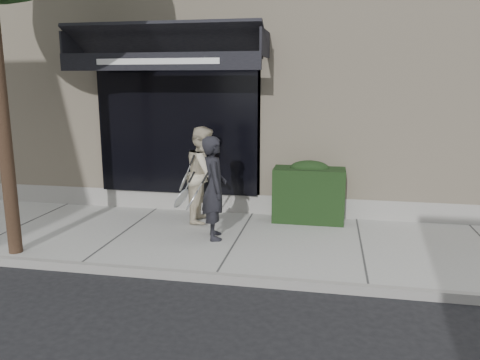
# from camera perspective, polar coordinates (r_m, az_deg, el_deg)

# --- Properties ---
(ground) EXTENTS (80.00, 80.00, 0.00)m
(ground) POSITION_cam_1_polar(r_m,az_deg,el_deg) (7.89, -0.26, -7.87)
(ground) COLOR black
(ground) RESTS_ON ground
(sidewalk) EXTENTS (20.00, 3.00, 0.12)m
(sidewalk) POSITION_cam_1_polar(r_m,az_deg,el_deg) (7.87, -0.26, -7.46)
(sidewalk) COLOR #999893
(sidewalk) RESTS_ON ground
(curb) EXTENTS (20.00, 0.10, 0.14)m
(curb) POSITION_cam_1_polar(r_m,az_deg,el_deg) (6.46, -2.98, -11.81)
(curb) COLOR gray
(curb) RESTS_ON ground
(building_facade) EXTENTS (14.30, 8.04, 5.64)m
(building_facade) POSITION_cam_1_polar(r_m,az_deg,el_deg) (12.34, 4.24, 12.13)
(building_facade) COLOR beige
(building_facade) RESTS_ON ground
(hedge) EXTENTS (1.30, 0.70, 1.14)m
(hedge) POSITION_cam_1_polar(r_m,az_deg,el_deg) (8.78, 8.39, -1.49)
(hedge) COLOR black
(hedge) RESTS_ON sidewalk
(pedestrian_front) EXTENTS (0.89, 0.82, 1.70)m
(pedestrian_front) POSITION_cam_1_polar(r_m,az_deg,el_deg) (7.64, -3.21, -0.99)
(pedestrian_front) COLOR black
(pedestrian_front) RESTS_ON sidewalk
(pedestrian_back) EXTENTS (0.75, 0.92, 1.76)m
(pedestrian_back) POSITION_cam_1_polar(r_m,az_deg,el_deg) (8.61, -4.36, 0.69)
(pedestrian_back) COLOR beige
(pedestrian_back) RESTS_ON sidewalk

